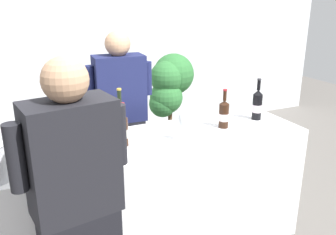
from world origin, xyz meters
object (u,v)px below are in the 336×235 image
at_px(wine_bottle_1, 123,130).
at_px(wine_bottle_2, 40,144).
at_px(wine_bottle_4, 120,119).
at_px(wine_glass, 183,121).
at_px(wine_bottle_0, 74,143).
at_px(person_guest, 79,226).
at_px(person_server, 121,128).
at_px(wine_bottle_5, 257,105).
at_px(potted_shrub, 169,91).
at_px(wine_bottle_3, 224,114).

distance_m(wine_bottle_1, wine_bottle_2, 0.55).
xyz_separation_m(wine_bottle_4, wine_glass, (0.37, -0.28, 0.02)).
xyz_separation_m(wine_bottle_0, wine_bottle_1, (0.35, 0.11, -0.01)).
bearing_deg(wine_bottle_2, person_guest, -79.94).
distance_m(wine_bottle_1, wine_glass, 0.43).
height_order(wine_bottle_4, person_server, person_server).
xyz_separation_m(wine_bottle_5, potted_shrub, (-0.18, 1.36, -0.19)).
bearing_deg(wine_glass, wine_bottle_4, 142.96).
bearing_deg(potted_shrub, wine_bottle_0, -131.40).
relative_size(wine_glass, person_server, 0.13).
relative_size(wine_bottle_5, potted_shrub, 0.27).
distance_m(wine_bottle_0, person_server, 1.01).
bearing_deg(potted_shrub, wine_bottle_1, -125.16).
height_order(wine_bottle_3, wine_bottle_4, wine_bottle_4).
distance_m(person_guest, potted_shrub, 2.52).
distance_m(wine_bottle_1, wine_bottle_3, 0.83).
height_order(wine_bottle_0, wine_bottle_5, wine_bottle_5).
bearing_deg(person_guest, potted_shrub, 54.70).
bearing_deg(wine_bottle_2, wine_bottle_1, 3.71).
height_order(wine_bottle_5, wine_glass, wine_bottle_5).
bearing_deg(wine_bottle_0, wine_bottle_5, 6.74).
height_order(wine_bottle_2, person_guest, person_guest).
height_order(wine_bottle_4, wine_glass, wine_bottle_4).
bearing_deg(wine_glass, person_server, 105.14).
xyz_separation_m(wine_bottle_1, wine_bottle_5, (1.19, 0.07, 0.01)).
distance_m(wine_bottle_2, person_guest, 0.64).
distance_m(wine_bottle_4, person_guest, 0.98).
bearing_deg(wine_bottle_3, wine_bottle_5, 8.42).
xyz_separation_m(wine_bottle_5, person_guest, (-1.64, -0.69, -0.25)).
height_order(wine_bottle_1, wine_bottle_4, wine_bottle_4).
bearing_deg(potted_shrub, wine_bottle_5, -82.42).
relative_size(wine_bottle_2, person_guest, 0.19).
xyz_separation_m(wine_bottle_3, wine_bottle_5, (0.36, 0.05, 0.02)).
distance_m(wine_bottle_0, potted_shrub, 2.07).
xyz_separation_m(wine_bottle_2, potted_shrub, (1.56, 1.47, -0.18)).
xyz_separation_m(wine_bottle_2, wine_bottle_4, (0.59, 0.22, 0.01)).
relative_size(wine_bottle_3, wine_bottle_4, 0.86).
bearing_deg(person_server, potted_shrub, 42.11).
distance_m(wine_bottle_1, wine_bottle_5, 1.20).
height_order(wine_bottle_5, person_guest, person_guest).
bearing_deg(wine_bottle_4, wine_bottle_5, -5.68).
relative_size(wine_bottle_5, person_server, 0.21).
distance_m(wine_bottle_2, wine_bottle_4, 0.63).
relative_size(wine_bottle_2, wine_glass, 1.53).
relative_size(wine_bottle_0, wine_bottle_3, 1.06).
relative_size(wine_bottle_5, wine_glass, 1.64).
height_order(wine_bottle_3, wine_bottle_5, wine_bottle_5).
height_order(person_server, person_guest, person_guest).
bearing_deg(wine_bottle_5, wine_bottle_0, -173.26).
height_order(wine_bottle_1, person_server, person_server).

